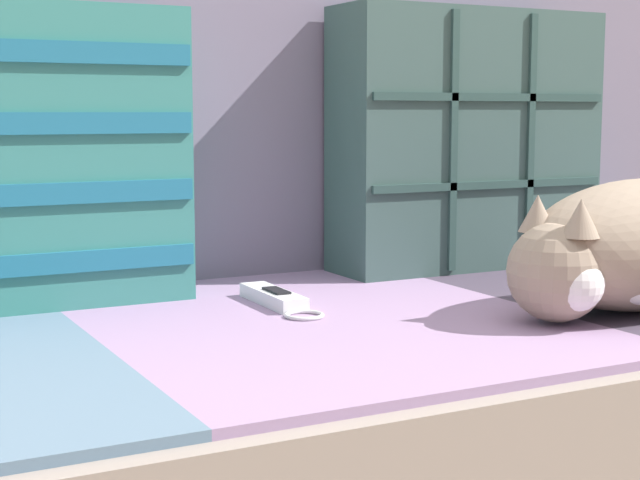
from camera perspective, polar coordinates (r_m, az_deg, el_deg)
couch at (r=1.26m, az=-4.79°, el=-13.59°), size 1.93×0.83×0.40m
sofa_backrest at (r=1.50m, az=-10.16°, el=6.98°), size 1.89×0.14×0.48m
throw_pillow_quilted at (r=1.59m, az=8.54°, el=5.77°), size 0.45×0.14×0.41m
throw_pillow_striped at (r=1.31m, az=-17.45°, el=4.62°), size 0.44×0.14×0.38m
sleeping_cat at (r=1.29m, az=17.82°, el=-0.47°), size 0.45×0.25×0.17m
game_remote_near at (r=1.27m, az=-2.61°, el=-3.42°), size 0.05×0.19×0.02m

